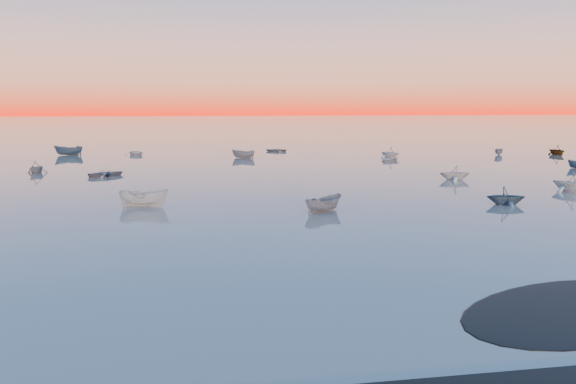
{
  "coord_description": "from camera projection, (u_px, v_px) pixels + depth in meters",
  "views": [
    {
      "loc": [
        -7.87,
        -18.03,
        8.27
      ],
      "look_at": [
        -0.16,
        28.0,
        0.98
      ],
      "focal_mm": 35.0,
      "sensor_mm": 36.0,
      "label": 1
    }
  ],
  "objects": [
    {
      "name": "ground",
      "position": [
        232.0,
        144.0,
        117.57
      ],
      "size": [
        600.0,
        600.0,
        0.0
      ],
      "primitive_type": "plane",
      "color": "slate",
      "rests_on": "ground"
    },
    {
      "name": "mud_lobes",
      "position": [
        433.0,
        349.0,
        19.16
      ],
      "size": [
        140.0,
        6.0,
        0.07
      ],
      "primitive_type": null,
      "color": "black",
      "rests_on": "ground"
    },
    {
      "name": "moored_fleet",
      "position": [
        257.0,
        170.0,
        71.78
      ],
      "size": [
        124.0,
        58.0,
        1.2
      ],
      "primitive_type": null,
      "color": "silver",
      "rests_on": "ground"
    },
    {
      "name": "boat_near_center",
      "position": [
        323.0,
        211.0,
        43.84
      ],
      "size": [
        3.13,
        3.91,
        1.25
      ],
      "primitive_type": "imported",
      "rotation": [
        0.0,
        0.0,
        2.09
      ],
      "color": "slate",
      "rests_on": "ground"
    },
    {
      "name": "boat_near_right",
      "position": [
        571.0,
        191.0,
        53.95
      ],
      "size": [
        4.29,
        3.29,
        1.37
      ],
      "primitive_type": "imported",
      "rotation": [
        0.0,
        0.0,
        3.59
      ],
      "color": "silver",
      "rests_on": "ground"
    }
  ]
}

